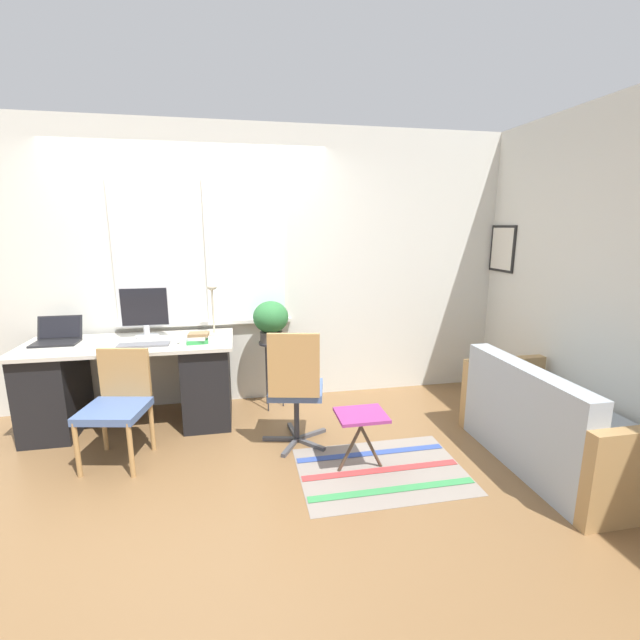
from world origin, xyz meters
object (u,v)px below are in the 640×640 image
Objects in this scene: monitor at (145,312)px; couch_loveseat at (552,430)px; desk_lamp at (213,305)px; book_stack at (198,338)px; folding_stool at (361,420)px; laptop at (57,337)px; keyboard at (144,345)px; plant_stand at (272,351)px; office_chair_swivel at (295,387)px; mouse at (179,342)px; desk_chair_wooden at (117,403)px; potted_plant at (271,319)px.

couch_loveseat is at bearing -25.12° from monitor.
book_stack is at bearing -112.15° from desk_lamp.
book_stack is 0.13× the size of couch_loveseat.
folding_stool is at bearing -38.53° from book_stack.
laptop reaches higher than folding_stool.
keyboard is 1.15m from plant_stand.
keyboard is 1.34m from office_chair_swivel.
mouse is 0.13× the size of folding_stool.
keyboard is 1.92m from folding_stool.
book_stack reaches higher than mouse.
laptop is at bearing -8.65° from office_chair_swivel.
monitor is at bearing 64.88° from couch_loveseat.
folding_stool is at bearing -26.50° from laptop.
keyboard is 0.50× the size of desk_chair_wooden.
laptop is 4.08m from couch_loveseat.
desk_lamp is 1.17m from office_chair_swivel.
keyboard is (0.03, -0.30, -0.23)m from monitor.
desk_lamp is at bearing 67.85° from book_stack.
potted_plant is at bearing -0.07° from monitor.
laptop reaches higher than office_chair_swivel.
desk_lamp is at bearing 179.48° from plant_stand.
monitor is at bearing -179.66° from desk_lamp.
desk_lamp reaches higher than couch_loveseat.
laptop is 2.12m from office_chair_swivel.
monitor is 0.38m from keyboard.
mouse is 0.88m from plant_stand.
office_chair_swivel is at bearing -29.61° from mouse.
laptop reaches higher than mouse.
mouse reaches higher than folding_stool.
couch_loveseat is at bearing -30.19° from desk_lamp.
potted_plant reaches higher than mouse.
office_chair_swivel is 0.81m from plant_stand.
potted_plant is at bearing 113.38° from folding_stool.
plant_stand is (1.22, 0.74, 0.12)m from desk_chair_wooden.
couch_loveseat is at bearing -36.38° from plant_stand.
monitor reaches higher than mouse.
couch_loveseat is 3.25× the size of folding_stool.
laptop reaches higher than couch_loveseat.
desk_lamp is (1.31, 0.06, 0.23)m from laptop.
mouse is at bearing -12.03° from laptop.
monitor reaches higher than office_chair_swivel.
desk_lamp is 0.40m from book_stack.
monitor is 3.47m from couch_loveseat.
monitor is 1.20m from plant_stand.
book_stack is 0.81m from desk_chair_wooden.
mouse is (1.02, -0.22, -0.03)m from laptop.
laptop is at bearing -175.67° from monitor.
monitor is 0.59m from book_stack.
plant_stand is at bearing 42.59° from desk_chair_wooden.
keyboard is 0.69m from desk_lamp.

